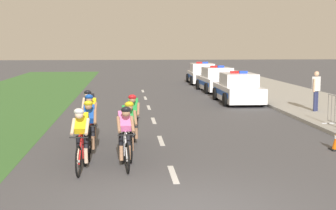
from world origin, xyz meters
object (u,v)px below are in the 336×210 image
Objects in this scene: spectator_closest at (316,88)px; cyclist_second at (125,136)px; police_car_nearest at (238,89)px; police_car_second at (217,80)px; police_car_third at (202,74)px; cyclist_lead at (81,138)px; cyclist_fifth at (91,119)px; cyclist_fourth at (128,129)px; cyclist_sixth at (133,119)px; cyclist_seventh at (89,113)px; cyclist_third at (89,127)px.

cyclist_second is at bearing -132.60° from spectator_closest.
police_car_nearest is 5.92m from police_car_second.
police_car_second and police_car_third have the same top height.
cyclist_lead is 14.59m from police_car_nearest.
cyclist_second is 3.02m from cyclist_fifth.
cyclist_fourth is 2.14m from cyclist_fifth.
cyclist_second is at bearing -113.62° from police_car_nearest.
cyclist_second is at bearing -94.92° from cyclist_sixth.
cyclist_fifth is 22.86m from police_car_third.
cyclist_seventh is 16.06m from police_car_second.
cyclist_fourth is 11.02m from spectator_closest.
cyclist_fifth is at bearing 120.26° from cyclist_fourth.
cyclist_fifth is at bearing -84.01° from cyclist_seventh.
cyclist_lead is 1.00× the size of cyclist_sixth.
cyclist_fourth is 18.55m from police_car_second.
cyclist_third is at bearing -86.02° from cyclist_seventh.
cyclist_lead is 20.06m from police_car_second.
police_car_nearest reaches higher than cyclist_sixth.
police_car_nearest and police_car_third have the same top height.
police_car_nearest is (6.52, 11.50, -0.11)m from cyclist_third.
cyclist_lead is 1.03× the size of spectator_closest.
police_car_second reaches higher than cyclist_second.
cyclist_third is at bearing -105.55° from police_car_third.
cyclist_lead is 12.66m from spectator_closest.
cyclist_fifth is (-0.99, 2.85, 0.00)m from cyclist_second.
police_car_second is at bearing 71.50° from cyclist_sixth.
police_car_second is 1.01× the size of police_car_third.
cyclist_third and cyclist_seventh have the same top height.
police_car_third is (6.59, 24.96, -0.11)m from cyclist_lead.
cyclist_second is 1.03× the size of spectator_closest.
cyclist_sixth is 0.39× the size of police_car_third.
cyclist_seventh is at bearing -108.07° from police_car_third.
police_car_second is at bearing 89.99° from police_car_nearest.
cyclist_seventh is 0.39× the size of police_car_second.
cyclist_sixth is 0.39× the size of police_car_nearest.
police_car_nearest is at bearing -90.01° from police_car_second.
cyclist_fifth is at bearing -106.75° from police_car_third.
cyclist_second is at bearing -106.65° from police_car_second.
cyclist_third is 1.00× the size of cyclist_sixth.
spectator_closest is (9.11, 4.55, 0.30)m from cyclist_seventh.
spectator_closest reaches higher than police_car_third.
police_car_nearest is (6.59, 9.94, -0.11)m from cyclist_fifth.
police_car_nearest and police_car_second have the same top height.
cyclist_fourth is 1.00× the size of cyclist_fifth.
police_car_nearest reaches higher than cyclist_fifth.
cyclist_second and cyclist_seventh have the same top height.
spectator_closest reaches higher than cyclist_sixth.
cyclist_lead is 1.00× the size of cyclist_seventh.
cyclist_sixth is (0.23, 2.68, 0.00)m from cyclist_second.
police_car_nearest is at bearing 62.05° from cyclist_sixth.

